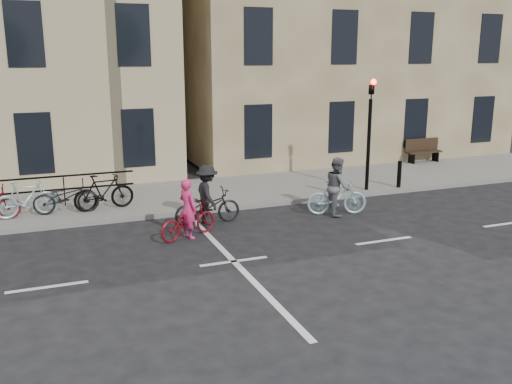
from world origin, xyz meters
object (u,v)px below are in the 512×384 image
object	(u,v)px
traffic_light	(370,121)
cyclist_grey	(337,192)
bench	(423,149)
cyclist_dark	(207,201)
cyclist_pink	(188,217)

from	to	relation	value
traffic_light	cyclist_grey	world-z (taller)	traffic_light
bench	cyclist_grey	bearing A→B (deg)	-143.18
traffic_light	cyclist_dark	size ratio (longest dim) A/B	2.06
cyclist_pink	cyclist_grey	xyz separation A→B (m)	(4.57, 0.48, 0.15)
bench	cyclist_pink	world-z (taller)	cyclist_pink
cyclist_grey	cyclist_dark	distance (m)	3.81
cyclist_pink	cyclist_dark	world-z (taller)	cyclist_dark
traffic_light	cyclist_pink	xyz separation A→B (m)	(-6.72, -2.28, -1.92)
cyclist_dark	cyclist_grey	bearing A→B (deg)	-99.88
traffic_light	cyclist_dark	distance (m)	6.33
traffic_light	cyclist_pink	distance (m)	7.35
cyclist_pink	cyclist_dark	size ratio (longest dim) A/B	0.96
cyclist_pink	cyclist_dark	distance (m)	1.24
cyclist_pink	cyclist_grey	bearing A→B (deg)	-108.63
bench	cyclist_pink	xyz separation A→B (m)	(-11.52, -5.68, -0.14)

